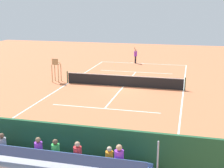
{
  "coord_description": "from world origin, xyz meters",
  "views": [
    {
      "loc": [
        -5.35,
        25.19,
        6.77
      ],
      "look_at": [
        0.0,
        4.0,
        1.2
      ],
      "focal_mm": 50.08,
      "sensor_mm": 36.0,
      "label": 1
    }
  ],
  "objects_px": {
    "bleacher_stand": "(38,161)",
    "tennis_racket": "(132,62)",
    "umpire_chair": "(56,68)",
    "equipment_bag": "(84,159)",
    "courtside_bench": "(127,155)",
    "tennis_ball_near": "(114,65)",
    "tennis_player": "(136,55)",
    "tennis_net": "(124,81)"
  },
  "relations": [
    {
      "from": "equipment_bag",
      "to": "tennis_player",
      "type": "distance_m",
      "value": 24.5
    },
    {
      "from": "tennis_net",
      "to": "umpire_chair",
      "type": "distance_m",
      "value": 6.25
    },
    {
      "from": "courtside_bench",
      "to": "tennis_racket",
      "type": "height_order",
      "value": "courtside_bench"
    },
    {
      "from": "bleacher_stand",
      "to": "tennis_player",
      "type": "height_order",
      "value": "bleacher_stand"
    },
    {
      "from": "tennis_racket",
      "to": "courtside_bench",
      "type": "bearing_deg",
      "value": 100.18
    },
    {
      "from": "umpire_chair",
      "to": "tennis_ball_near",
      "type": "height_order",
      "value": "umpire_chair"
    },
    {
      "from": "courtside_bench",
      "to": "tennis_racket",
      "type": "xyz_separation_m",
      "value": [
        4.41,
        -24.55,
        -0.54
      ]
    },
    {
      "from": "bleacher_stand",
      "to": "umpire_chair",
      "type": "xyz_separation_m",
      "value": [
        6.13,
        -15.48,
        0.35
      ]
    },
    {
      "from": "courtside_bench",
      "to": "umpire_chair",
      "type": "bearing_deg",
      "value": -55.56
    },
    {
      "from": "tennis_player",
      "to": "umpire_chair",
      "type": "bearing_deg",
      "value": 64.08
    },
    {
      "from": "tennis_player",
      "to": "tennis_ball_near",
      "type": "bearing_deg",
      "value": 41.99
    },
    {
      "from": "tennis_ball_near",
      "to": "umpire_chair",
      "type": "bearing_deg",
      "value": 70.49
    },
    {
      "from": "tennis_net",
      "to": "tennis_racket",
      "type": "relative_size",
      "value": 18.54
    },
    {
      "from": "bleacher_stand",
      "to": "tennis_racket",
      "type": "height_order",
      "value": "bleacher_stand"
    },
    {
      "from": "equipment_bag",
      "to": "courtside_bench",
      "type": "bearing_deg",
      "value": -176.11
    },
    {
      "from": "tennis_racket",
      "to": "tennis_ball_near",
      "type": "bearing_deg",
      "value": 53.81
    },
    {
      "from": "tennis_net",
      "to": "equipment_bag",
      "type": "xyz_separation_m",
      "value": [
        -1.1,
        13.4,
        -0.32
      ]
    },
    {
      "from": "tennis_player",
      "to": "tennis_racket",
      "type": "bearing_deg",
      "value": -28.47
    },
    {
      "from": "tennis_net",
      "to": "tennis_player",
      "type": "xyz_separation_m",
      "value": [
        0.91,
        -11.0,
        0.51
      ]
    },
    {
      "from": "bleacher_stand",
      "to": "equipment_bag",
      "type": "relative_size",
      "value": 10.07
    },
    {
      "from": "bleacher_stand",
      "to": "tennis_racket",
      "type": "bearing_deg",
      "value": -87.08
    },
    {
      "from": "tennis_net",
      "to": "tennis_racket",
      "type": "height_order",
      "value": "tennis_net"
    },
    {
      "from": "tennis_racket",
      "to": "tennis_ball_near",
      "type": "xyz_separation_m",
      "value": [
        1.59,
        2.17,
        0.02
      ]
    },
    {
      "from": "equipment_bag",
      "to": "tennis_ball_near",
      "type": "relative_size",
      "value": 13.64
    },
    {
      "from": "courtside_bench",
      "to": "tennis_player",
      "type": "bearing_deg",
      "value": -80.88
    },
    {
      "from": "bleacher_stand",
      "to": "tennis_ball_near",
      "type": "bearing_deg",
      "value": -83.13
    },
    {
      "from": "umpire_chair",
      "to": "tennis_racket",
      "type": "relative_size",
      "value": 3.85
    },
    {
      "from": "umpire_chair",
      "to": "equipment_bag",
      "type": "xyz_separation_m",
      "value": [
        -7.3,
        13.52,
        -1.13
      ]
    },
    {
      "from": "bleacher_stand",
      "to": "umpire_chair",
      "type": "height_order",
      "value": "bleacher_stand"
    },
    {
      "from": "umpire_chair",
      "to": "tennis_player",
      "type": "bearing_deg",
      "value": -115.92
    },
    {
      "from": "bleacher_stand",
      "to": "tennis_player",
      "type": "distance_m",
      "value": 26.37
    },
    {
      "from": "bleacher_stand",
      "to": "equipment_bag",
      "type": "distance_m",
      "value": 2.41
    },
    {
      "from": "umpire_chair",
      "to": "tennis_player",
      "type": "distance_m",
      "value": 12.1
    },
    {
      "from": "bleacher_stand",
      "to": "tennis_racket",
      "type": "xyz_separation_m",
      "value": [
        1.36,
        -26.64,
        -0.95
      ]
    },
    {
      "from": "tennis_net",
      "to": "tennis_racket",
      "type": "bearing_deg",
      "value": -82.79
    },
    {
      "from": "umpire_chair",
      "to": "tennis_player",
      "type": "height_order",
      "value": "umpire_chair"
    },
    {
      "from": "equipment_bag",
      "to": "tennis_ball_near",
      "type": "distance_m",
      "value": 22.88
    },
    {
      "from": "bleacher_stand",
      "to": "courtside_bench",
      "type": "height_order",
      "value": "bleacher_stand"
    },
    {
      "from": "umpire_chair",
      "to": "courtside_bench",
      "type": "bearing_deg",
      "value": 124.44
    },
    {
      "from": "tennis_racket",
      "to": "tennis_ball_near",
      "type": "height_order",
      "value": "tennis_ball_near"
    },
    {
      "from": "umpire_chair",
      "to": "courtside_bench",
      "type": "xyz_separation_m",
      "value": [
        -9.18,
        13.39,
        -0.76
      ]
    },
    {
      "from": "bleacher_stand",
      "to": "courtside_bench",
      "type": "relative_size",
      "value": 5.03
    }
  ]
}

